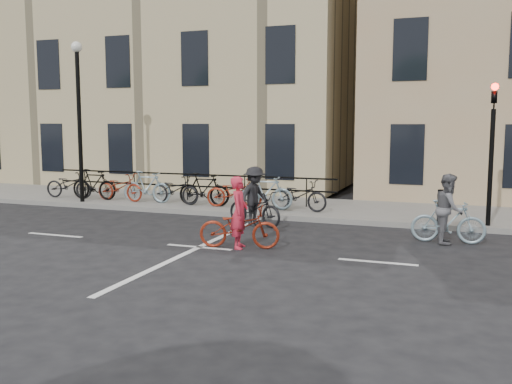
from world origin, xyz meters
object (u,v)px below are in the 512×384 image
(cyclist_dark, at_px, (255,202))
(lamp_post, at_px, (79,102))
(traffic_light, at_px, (492,137))
(cyclist_pink, at_px, (239,223))
(cyclist_grey, at_px, (448,215))

(cyclist_dark, bearing_deg, lamp_post, 99.51)
(traffic_light, xyz_separation_m, cyclist_dark, (-5.98, -1.33, -1.82))
(lamp_post, xyz_separation_m, cyclist_pink, (7.38, -4.15, -2.93))
(cyclist_grey, bearing_deg, lamp_post, 78.27)
(cyclist_pink, bearing_deg, cyclist_grey, -75.62)
(cyclist_pink, distance_m, cyclist_dark, 2.83)
(cyclist_grey, bearing_deg, cyclist_pink, 114.21)
(traffic_light, relative_size, cyclist_dark, 2.02)
(traffic_light, height_order, cyclist_dark, traffic_light)
(cyclist_pink, height_order, cyclist_grey, cyclist_grey)
(lamp_post, height_order, cyclist_grey, lamp_post)
(traffic_light, height_order, cyclist_grey, traffic_light)
(lamp_post, bearing_deg, cyclist_grey, -9.48)
(lamp_post, bearing_deg, traffic_light, -0.27)
(cyclist_pink, distance_m, cyclist_grey, 4.90)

